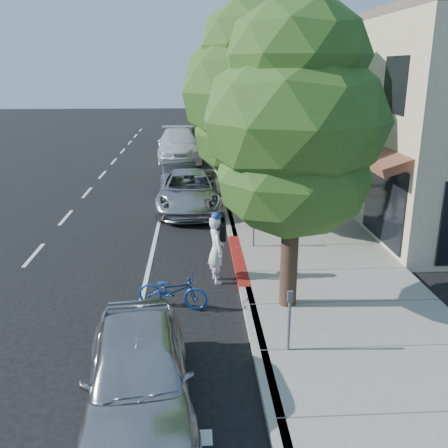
{
  "coord_description": "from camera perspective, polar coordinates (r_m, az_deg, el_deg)",
  "views": [
    {
      "loc": [
        -1.22,
        -12.58,
        5.47
      ],
      "look_at": [
        -0.45,
        0.54,
        1.35
      ],
      "focal_mm": 40.0,
      "sensor_mm": 36.0,
      "label": 1
    }
  ],
  "objects": [
    {
      "name": "dark_suv_far",
      "position": [
        36.0,
        -2.5,
        10.08
      ],
      "size": [
        2.45,
        5.32,
        1.77
      ],
      "primitive_type": "imported",
      "rotation": [
        0.0,
        0.0,
        -0.07
      ],
      "color": "black",
      "rests_on": "ground"
    },
    {
      "name": "white_pickup",
      "position": [
        31.3,
        -5.16,
        8.99
      ],
      "size": [
        2.9,
        6.48,
        1.84
      ],
      "primitive_type": "imported",
      "rotation": [
        0.0,
        0.0,
        0.05
      ],
      "color": "silver",
      "rests_on": "ground"
    },
    {
      "name": "sidewalk",
      "position": [
        21.56,
        6.17,
        2.82
      ],
      "size": [
        4.6,
        56.0,
        0.15
      ],
      "primitive_type": "cube",
      "color": "gray",
      "rests_on": "ground"
    },
    {
      "name": "street_tree_0",
      "position": [
        10.85,
        8.09,
        11.16
      ],
      "size": [
        4.01,
        4.01,
        6.92
      ],
      "color": "black",
      "rests_on": "ground"
    },
    {
      "name": "cyclist",
      "position": [
        13.14,
        -0.87,
        -2.93
      ],
      "size": [
        0.56,
        0.73,
        1.8
      ],
      "primitive_type": "imported",
      "rotation": [
        0.0,
        0.0,
        1.78
      ],
      "color": "white",
      "rests_on": "ground"
    },
    {
      "name": "dark_sedan",
      "position": [
        22.44,
        -5.12,
        5.11
      ],
      "size": [
        2.09,
        4.49,
        1.42
      ],
      "primitive_type": "imported",
      "rotation": [
        0.0,
        0.0,
        0.14
      ],
      "color": "black",
      "rests_on": "ground"
    },
    {
      "name": "pedestrian",
      "position": [
        18.32,
        10.43,
        3.36
      ],
      "size": [
        1.13,
        1.01,
        1.92
      ],
      "primitive_type": "imported",
      "rotation": [
        0.0,
        0.0,
        3.51
      ],
      "color": "black",
      "rests_on": "sidewalk"
    },
    {
      "name": "street_tree_5",
      "position": [
        40.64,
        -0.36,
        16.18
      ],
      "size": [
        5.41,
        5.41,
        7.69
      ],
      "color": "black",
      "rests_on": "ground"
    },
    {
      "name": "street_tree_4",
      "position": [
        34.65,
        0.18,
        16.06
      ],
      "size": [
        5.06,
        5.06,
        7.66
      ],
      "color": "black",
      "rests_on": "ground"
    },
    {
      "name": "street_tree_1",
      "position": [
        16.73,
        4.07,
        14.51
      ],
      "size": [
        5.23,
        5.23,
        7.69
      ],
      "color": "black",
      "rests_on": "ground"
    },
    {
      "name": "street_tree_3",
      "position": [
        28.66,
        0.94,
        15.92
      ],
      "size": [
        4.71,
        4.71,
        7.66
      ],
      "color": "black",
      "rests_on": "ground"
    },
    {
      "name": "near_car_a",
      "position": [
        8.57,
        -9.76,
        -16.45
      ],
      "size": [
        2.17,
        4.43,
        1.46
      ],
      "primitive_type": "imported",
      "rotation": [
        0.0,
        0.0,
        0.11
      ],
      "color": "#AEAFB3",
      "rests_on": "ground"
    },
    {
      "name": "bicycle",
      "position": [
        11.93,
        -5.88,
        -7.58
      ],
      "size": [
        1.8,
        1.0,
        0.89
      ],
      "primitive_type": "imported",
      "rotation": [
        0.0,
        0.0,
        1.32
      ],
      "color": "navy",
      "rests_on": "ground"
    },
    {
      "name": "silver_suv",
      "position": [
        20.06,
        -3.97,
        3.79
      ],
      "size": [
        2.58,
        5.48,
        1.52
      ],
      "primitive_type": "imported",
      "rotation": [
        0.0,
        0.0,
        0.01
      ],
      "color": "#B0AFB4",
      "rests_on": "ground"
    },
    {
      "name": "ground",
      "position": [
        13.77,
        2.02,
        -6.0
      ],
      "size": [
        120.0,
        120.0,
        0.0
      ],
      "primitive_type": "plane",
      "color": "black",
      "rests_on": "ground"
    },
    {
      "name": "street_tree_2",
      "position": [
        22.72,
        2.08,
        13.7
      ],
      "size": [
        4.91,
        4.91,
        6.76
      ],
      "color": "black",
      "rests_on": "ground"
    },
    {
      "name": "storefront_building",
      "position": [
        32.49,
        16.57,
        13.25
      ],
      "size": [
        10.0,
        36.0,
        7.0
      ],
      "primitive_type": "cube",
      "color": "beige",
      "rests_on": "ground"
    },
    {
      "name": "curb_red_segment",
      "position": [
        14.66,
        1.67,
        -4.19
      ],
      "size": [
        0.32,
        4.0,
        0.15
      ],
      "primitive_type": "cube",
      "color": "maroon",
      "rests_on": "ground"
    },
    {
      "name": "curb",
      "position": [
        21.31,
        0.05,
        2.75
      ],
      "size": [
        0.3,
        56.0,
        0.15
      ],
      "primitive_type": "cube",
      "color": "#9E998E",
      "rests_on": "ground"
    }
  ]
}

